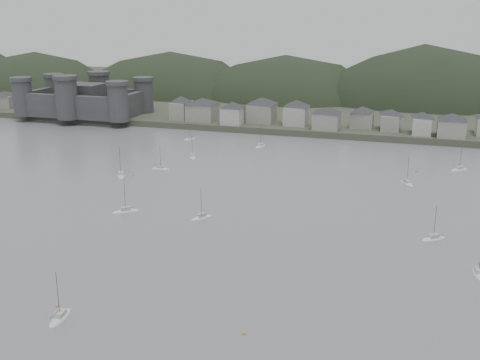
% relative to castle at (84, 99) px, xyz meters
% --- Properties ---
extents(ground, '(900.00, 900.00, 0.00)m').
position_rel_castle_xyz_m(ground, '(120.00, -179.80, -10.96)').
color(ground, slate).
rests_on(ground, ground).
extents(far_shore_land, '(900.00, 250.00, 3.00)m').
position_rel_castle_xyz_m(far_shore_land, '(120.00, 115.20, -9.46)').
color(far_shore_land, '#383D2D').
rests_on(far_shore_land, ground).
extents(forested_ridge, '(851.55, 103.94, 102.57)m').
position_rel_castle_xyz_m(forested_ridge, '(124.83, 89.60, -22.25)').
color(forested_ridge, black).
rests_on(forested_ridge, ground).
extents(castle, '(66.00, 43.00, 20.00)m').
position_rel_castle_xyz_m(castle, '(0.00, 0.00, 0.00)').
color(castle, '#38383B').
rests_on(castle, far_shore_land).
extents(waterfront_town, '(451.48, 28.46, 12.92)m').
position_rel_castle_xyz_m(waterfront_town, '(170.59, 3.54, -2.30)').
color(waterfront_town, gray).
rests_on(waterfront_town, far_shore_land).
extents(moored_fleet, '(268.75, 161.87, 12.50)m').
position_rel_castle_xyz_m(moored_fleet, '(107.91, -111.78, -10.79)').
color(moored_fleet, silver).
rests_on(moored_fleet, ground).
extents(mooring_buoys, '(128.16, 125.76, 0.70)m').
position_rel_castle_xyz_m(mooring_buoys, '(108.49, -135.55, -10.81)').
color(mooring_buoys, '#C98A43').
rests_on(mooring_buoys, ground).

